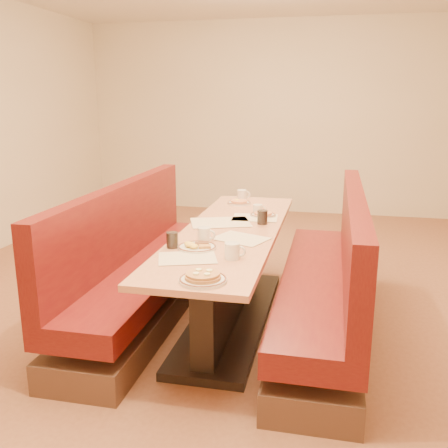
% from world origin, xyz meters
% --- Properties ---
extents(ground, '(8.00, 8.00, 0.00)m').
position_xyz_m(ground, '(0.00, 0.00, 0.00)').
color(ground, '#9E6647').
rests_on(ground, ground).
extents(room_envelope, '(6.04, 8.04, 2.82)m').
position_xyz_m(room_envelope, '(0.00, 0.00, 1.93)').
color(room_envelope, beige).
rests_on(room_envelope, ground).
extents(diner_table, '(0.70, 2.50, 0.75)m').
position_xyz_m(diner_table, '(0.00, 0.00, 0.37)').
color(diner_table, black).
rests_on(diner_table, ground).
extents(booth_left, '(0.55, 2.50, 1.05)m').
position_xyz_m(booth_left, '(-0.73, 0.00, 0.36)').
color(booth_left, '#4C3326').
rests_on(booth_left, ground).
extents(booth_right, '(0.55, 2.50, 1.05)m').
position_xyz_m(booth_right, '(0.73, 0.00, 0.36)').
color(booth_right, '#4C3326').
rests_on(booth_right, ground).
extents(placemat_near_left, '(0.42, 0.36, 0.00)m').
position_xyz_m(placemat_near_left, '(-0.12, -0.74, 0.75)').
color(placemat_near_left, beige).
rests_on(placemat_near_left, diner_table).
extents(placemat_near_right, '(0.43, 0.38, 0.00)m').
position_xyz_m(placemat_near_right, '(0.12, -0.24, 0.75)').
color(placemat_near_right, beige).
rests_on(placemat_near_right, diner_table).
extents(placemat_far_left, '(0.55, 0.48, 0.00)m').
position_xyz_m(placemat_far_left, '(-0.12, 0.17, 0.75)').
color(placemat_far_left, beige).
rests_on(placemat_far_left, diner_table).
extents(placemat_far_right, '(0.38, 0.30, 0.00)m').
position_xyz_m(placemat_far_right, '(0.12, 0.39, 0.75)').
color(placemat_far_right, beige).
rests_on(placemat_far_right, diner_table).
extents(pancake_plate, '(0.26, 0.26, 0.06)m').
position_xyz_m(pancake_plate, '(0.07, -1.10, 0.77)').
color(pancake_plate, silver).
rests_on(pancake_plate, diner_table).
extents(eggs_plate, '(0.25, 0.25, 0.05)m').
position_xyz_m(eggs_plate, '(-0.12, -0.53, 0.77)').
color(eggs_plate, silver).
rests_on(eggs_plate, diner_table).
extents(extra_plate_mid, '(0.21, 0.21, 0.04)m').
position_xyz_m(extra_plate_mid, '(0.17, 0.47, 0.76)').
color(extra_plate_mid, silver).
rests_on(extra_plate_mid, diner_table).
extents(extra_plate_far, '(0.22, 0.22, 0.04)m').
position_xyz_m(extra_plate_far, '(-0.11, 0.91, 0.76)').
color(extra_plate_far, silver).
rests_on(extra_plate_far, diner_table).
extents(coffee_mug_a, '(0.13, 0.09, 0.10)m').
position_xyz_m(coffee_mug_a, '(0.15, -0.69, 0.80)').
color(coffee_mug_a, silver).
rests_on(coffee_mug_a, diner_table).
extents(coffee_mug_b, '(0.13, 0.09, 0.10)m').
position_xyz_m(coffee_mug_b, '(-0.11, -0.35, 0.80)').
color(coffee_mug_b, silver).
rests_on(coffee_mug_b, diner_table).
extents(coffee_mug_c, '(0.11, 0.08, 0.08)m').
position_xyz_m(coffee_mug_c, '(0.12, 0.53, 0.79)').
color(coffee_mug_c, silver).
rests_on(coffee_mug_c, diner_table).
extents(coffee_mug_d, '(0.12, 0.09, 0.10)m').
position_xyz_m(coffee_mug_d, '(-0.12, 1.10, 0.80)').
color(coffee_mug_d, silver).
rests_on(coffee_mug_d, diner_table).
extents(soda_tumbler_near, '(0.08, 0.08, 0.11)m').
position_xyz_m(soda_tumbler_near, '(-0.28, -0.54, 0.80)').
color(soda_tumbler_near, black).
rests_on(soda_tumbler_near, diner_table).
extents(soda_tumbler_mid, '(0.08, 0.08, 0.11)m').
position_xyz_m(soda_tumbler_mid, '(0.21, 0.20, 0.80)').
color(soda_tumbler_mid, black).
rests_on(soda_tumbler_mid, diner_table).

